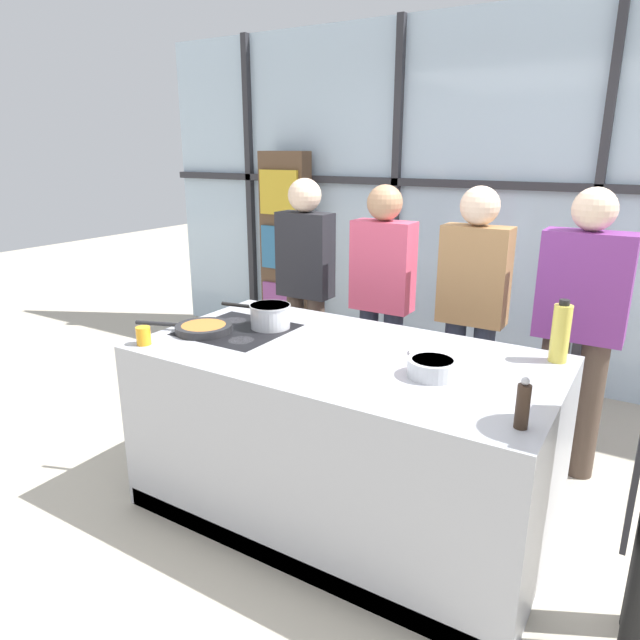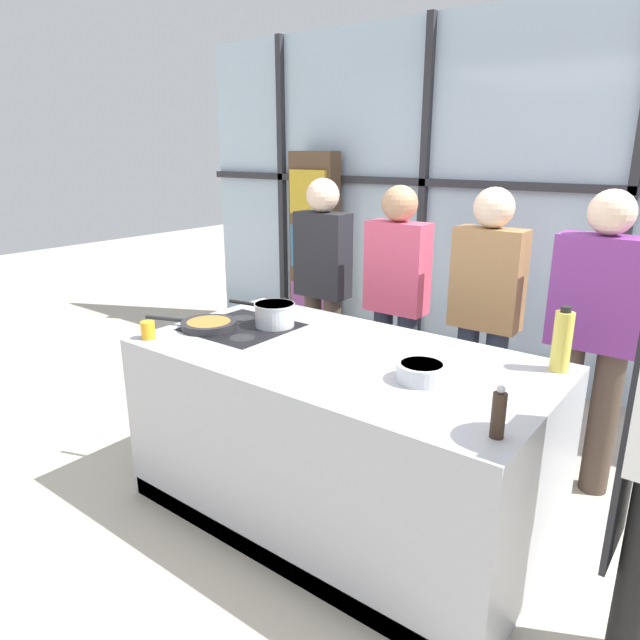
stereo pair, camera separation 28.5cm
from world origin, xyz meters
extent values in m
plane|color=#BCB29E|center=(0.00, 0.00, 0.00)|extent=(18.00, 18.00, 0.00)
cube|color=silver|center=(0.00, 2.28, 1.40)|extent=(6.40, 0.04, 2.80)
cube|color=#2D2D33|center=(0.00, 2.23, 1.54)|extent=(6.40, 0.06, 0.06)
cube|color=#2D2D33|center=(-2.30, 2.23, 1.40)|extent=(0.06, 0.06, 2.80)
cube|color=#2D2D33|center=(-0.77, 2.23, 1.40)|extent=(0.06, 0.06, 2.80)
cube|color=#2D2D33|center=(0.77, 2.23, 1.40)|extent=(0.06, 0.06, 2.80)
cube|color=brown|center=(-1.80, 2.10, 0.89)|extent=(0.48, 0.16, 1.78)
cube|color=#994C93|center=(-1.80, 2.01, 0.39)|extent=(0.40, 0.03, 0.39)
cube|color=teal|center=(-1.80, 2.01, 0.93)|extent=(0.40, 0.03, 0.39)
cube|color=gold|center=(-1.80, 2.01, 1.43)|extent=(0.40, 0.03, 0.39)
cube|color=#A8AAB2|center=(0.00, 0.00, 0.44)|extent=(1.98, 1.05, 0.88)
cube|color=black|center=(-0.65, 0.00, 0.88)|extent=(0.52, 0.52, 0.01)
cube|color=black|center=(0.00, -0.51, 0.05)|extent=(1.94, 0.03, 0.10)
cylinder|color=#38383D|center=(-0.77, -0.12, 0.88)|extent=(0.13, 0.13, 0.01)
cylinder|color=#38383D|center=(-0.52, -0.12, 0.88)|extent=(0.13, 0.13, 0.01)
cylinder|color=#38383D|center=(-0.77, 0.12, 0.88)|extent=(0.13, 0.13, 0.01)
cylinder|color=#38383D|center=(-0.52, 0.12, 0.88)|extent=(0.13, 0.13, 0.01)
cylinder|color=black|center=(1.36, -0.22, 0.43)|extent=(0.12, 0.12, 0.86)
cube|color=black|center=(1.27, -0.13, 0.94)|extent=(0.02, 0.32, 0.94)
cylinder|color=#47382D|center=(-0.80, 1.03, 0.40)|extent=(0.12, 0.12, 0.81)
cylinder|color=#47382D|center=(-0.98, 1.03, 0.40)|extent=(0.12, 0.12, 0.81)
cube|color=#232328|center=(-0.89, 1.03, 1.10)|extent=(0.39, 0.17, 0.58)
sphere|color=beige|center=(-0.89, 1.03, 1.50)|extent=(0.23, 0.23, 0.23)
cylinder|color=#232838|center=(-0.21, 1.03, 0.40)|extent=(0.13, 0.13, 0.80)
cylinder|color=#232838|center=(-0.39, 1.03, 0.40)|extent=(0.13, 0.13, 0.80)
cube|color=#DB4C6B|center=(-0.30, 1.03, 1.08)|extent=(0.40, 0.18, 0.57)
sphere|color=tan|center=(-0.30, 1.03, 1.48)|extent=(0.22, 0.22, 0.22)
cylinder|color=#232838|center=(0.39, 1.03, 0.40)|extent=(0.13, 0.13, 0.80)
cylinder|color=#232838|center=(0.21, 1.03, 0.40)|extent=(0.13, 0.13, 0.80)
cube|color=#A37547|center=(0.30, 1.03, 1.09)|extent=(0.39, 0.18, 0.58)
sphere|color=beige|center=(0.30, 1.03, 1.49)|extent=(0.23, 0.23, 0.23)
cylinder|color=#47382D|center=(0.99, 1.03, 0.41)|extent=(0.15, 0.15, 0.81)
cylinder|color=#47382D|center=(0.79, 1.03, 0.41)|extent=(0.15, 0.15, 0.81)
cube|color=#7A3384|center=(0.89, 1.03, 1.10)|extent=(0.46, 0.20, 0.58)
sphere|color=beige|center=(0.89, 1.03, 1.51)|extent=(0.23, 0.23, 0.23)
cylinder|color=#232326|center=(-0.77, -0.12, 0.90)|extent=(0.30, 0.30, 0.04)
cylinder|color=#B26B2D|center=(-0.77, -0.12, 0.92)|extent=(0.23, 0.23, 0.01)
cylinder|color=#232326|center=(-1.02, -0.22, 0.91)|extent=(0.23, 0.10, 0.02)
cylinder|color=silver|center=(-0.52, 0.12, 0.95)|extent=(0.21, 0.21, 0.13)
cylinder|color=silver|center=(-0.52, 0.12, 1.00)|extent=(0.22, 0.22, 0.01)
cylinder|color=black|center=(-0.72, 0.09, 0.99)|extent=(0.19, 0.05, 0.02)
cylinder|color=white|center=(0.39, 0.19, 0.89)|extent=(0.25, 0.25, 0.01)
cylinder|color=silver|center=(0.47, -0.07, 0.92)|extent=(0.21, 0.21, 0.08)
cylinder|color=#4C4C51|center=(0.47, -0.07, 0.95)|extent=(0.17, 0.17, 0.01)
cylinder|color=#E0CC4C|center=(0.89, 0.40, 1.01)|extent=(0.08, 0.08, 0.26)
cylinder|color=black|center=(0.89, 0.40, 1.16)|extent=(0.04, 0.04, 0.02)
cylinder|color=#332319|center=(0.90, -0.35, 0.96)|extent=(0.05, 0.05, 0.16)
sphere|color=#B2B2B7|center=(0.90, -0.35, 1.06)|extent=(0.03, 0.03, 0.03)
cylinder|color=orange|center=(-0.89, -0.43, 0.93)|extent=(0.07, 0.07, 0.09)
camera|label=1|loc=(1.24, -2.23, 1.81)|focal=32.00mm
camera|label=2|loc=(1.47, -2.07, 1.81)|focal=32.00mm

